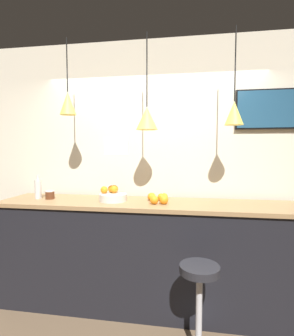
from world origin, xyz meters
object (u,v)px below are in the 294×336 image
Objects in this scene: fruit_bowl at (112,196)px; juice_bottle at (38,189)px; bar_stool at (199,306)px; mounted_tv at (272,109)px; spread_jar at (50,195)px.

fruit_bowl is 1.11× the size of juice_bottle.
mounted_tv reaches higher than bar_stool.
mounted_tv reaches higher than spread_jar.
juice_bottle is (-1.72, 0.62, 0.79)m from bar_stool.
mounted_tv is at bearing 8.56° from juice_bottle.
mounted_tv is (1.66, 0.37, 0.91)m from fruit_bowl.
bar_stool is 2.08m from mounted_tv.
fruit_bowl is at bearing -167.52° from mounted_tv.
spread_jar is at bearing -179.24° from fruit_bowl.
juice_bottle reaches higher than spread_jar.
bar_stool is 1.99m from juice_bottle.
bar_stool is 7.85× the size of spread_jar.
mounted_tv is at bearing 12.48° from fruit_bowl.
juice_bottle is (-0.84, -0.01, 0.06)m from fruit_bowl.
juice_bottle is 2.67m from mounted_tv.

